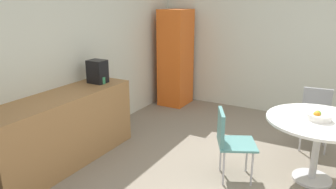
{
  "coord_description": "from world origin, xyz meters",
  "views": [
    {
      "loc": [
        -2.94,
        -0.33,
        2.04
      ],
      "look_at": [
        0.23,
        1.43,
        0.95
      ],
      "focal_mm": 34.52,
      "sensor_mm": 36.0,
      "label": 1
    }
  ],
  "objects_px": {
    "chair_teal": "(229,137)",
    "round_table": "(319,130)",
    "fruit_bowl": "(319,117)",
    "mug_white": "(103,80)",
    "locker_cabinet": "(176,58)",
    "chair_gray": "(316,111)",
    "coffee_maker": "(97,72)"
  },
  "relations": [
    {
      "from": "chair_teal",
      "to": "round_table",
      "type": "bearing_deg",
      "value": -63.76
    },
    {
      "from": "fruit_bowl",
      "to": "mug_white",
      "type": "relative_size",
      "value": 2.02
    },
    {
      "from": "mug_white",
      "to": "fruit_bowl",
      "type": "bearing_deg",
      "value": -82.5
    },
    {
      "from": "locker_cabinet",
      "to": "chair_gray",
      "type": "xyz_separation_m",
      "value": [
        -0.78,
        -2.63,
        -0.4
      ]
    },
    {
      "from": "chair_teal",
      "to": "locker_cabinet",
      "type": "bearing_deg",
      "value": 39.96
    },
    {
      "from": "chair_gray",
      "to": "chair_teal",
      "type": "height_order",
      "value": "same"
    },
    {
      "from": "chair_gray",
      "to": "mug_white",
      "type": "relative_size",
      "value": 6.43
    },
    {
      "from": "round_table",
      "to": "chair_gray",
      "type": "relative_size",
      "value": 1.38
    },
    {
      "from": "coffee_maker",
      "to": "locker_cabinet",
      "type": "bearing_deg",
      "value": -2.67
    },
    {
      "from": "chair_teal",
      "to": "mug_white",
      "type": "xyz_separation_m",
      "value": [
        0.05,
        1.85,
        0.43
      ]
    },
    {
      "from": "coffee_maker",
      "to": "chair_teal",
      "type": "bearing_deg",
      "value": -91.74
    },
    {
      "from": "mug_white",
      "to": "coffee_maker",
      "type": "height_order",
      "value": "coffee_maker"
    },
    {
      "from": "round_table",
      "to": "chair_gray",
      "type": "distance_m",
      "value": 1.0
    },
    {
      "from": "mug_white",
      "to": "chair_gray",
      "type": "bearing_deg",
      "value": -62.46
    },
    {
      "from": "mug_white",
      "to": "locker_cabinet",
      "type": "bearing_deg",
      "value": -0.21
    },
    {
      "from": "chair_teal",
      "to": "chair_gray",
      "type": "bearing_deg",
      "value": -28.81
    },
    {
      "from": "round_table",
      "to": "chair_gray",
      "type": "xyz_separation_m",
      "value": [
        0.99,
        0.11,
        -0.1
      ]
    },
    {
      "from": "mug_white",
      "to": "round_table",
      "type": "bearing_deg",
      "value": -81.94
    },
    {
      "from": "chair_teal",
      "to": "mug_white",
      "type": "height_order",
      "value": "mug_white"
    },
    {
      "from": "coffee_maker",
      "to": "mug_white",
      "type": "bearing_deg",
      "value": -95.44
    },
    {
      "from": "chair_teal",
      "to": "coffee_maker",
      "type": "height_order",
      "value": "coffee_maker"
    },
    {
      "from": "chair_gray",
      "to": "fruit_bowl",
      "type": "relative_size",
      "value": 3.18
    },
    {
      "from": "round_table",
      "to": "chair_teal",
      "type": "xyz_separation_m",
      "value": [
        -0.44,
        0.89,
        -0.1
      ]
    },
    {
      "from": "chair_gray",
      "to": "coffee_maker",
      "type": "relative_size",
      "value": 2.59
    },
    {
      "from": "locker_cabinet",
      "to": "mug_white",
      "type": "distance_m",
      "value": 2.15
    },
    {
      "from": "locker_cabinet",
      "to": "mug_white",
      "type": "xyz_separation_m",
      "value": [
        -2.15,
        0.01,
        0.03
      ]
    },
    {
      "from": "locker_cabinet",
      "to": "coffee_maker",
      "type": "xyz_separation_m",
      "value": [
        -2.14,
        0.1,
        0.14
      ]
    },
    {
      "from": "mug_white",
      "to": "coffee_maker",
      "type": "xyz_separation_m",
      "value": [
        0.01,
        0.09,
        0.11
      ]
    },
    {
      "from": "chair_teal",
      "to": "fruit_bowl",
      "type": "height_order",
      "value": "fruit_bowl"
    },
    {
      "from": "round_table",
      "to": "mug_white",
      "type": "distance_m",
      "value": 2.79
    },
    {
      "from": "locker_cabinet",
      "to": "coffee_maker",
      "type": "distance_m",
      "value": 2.15
    },
    {
      "from": "fruit_bowl",
      "to": "coffee_maker",
      "type": "distance_m",
      "value": 2.85
    }
  ]
}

